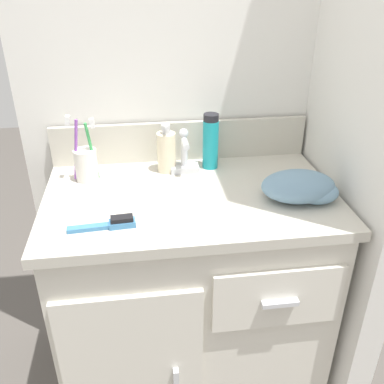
% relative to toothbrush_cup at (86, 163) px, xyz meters
% --- Properties ---
extents(ground_plane, '(6.00, 6.00, 0.00)m').
position_rel_toothbrush_cup_xyz_m(ground_plane, '(0.30, -0.13, -0.87)').
color(ground_plane, '#4C4742').
extents(wall_back, '(1.02, 0.08, 2.20)m').
position_rel_toothbrush_cup_xyz_m(wall_back, '(0.30, 0.17, 0.23)').
color(wall_back, silver).
rests_on(wall_back, ground_plane).
extents(wall_right, '(0.08, 0.59, 2.20)m').
position_rel_toothbrush_cup_xyz_m(wall_right, '(0.78, -0.13, 0.23)').
color(wall_right, silver).
rests_on(wall_right, ground_plane).
extents(vanity, '(0.84, 0.53, 0.82)m').
position_rel_toothbrush_cup_xyz_m(vanity, '(0.30, -0.14, -0.45)').
color(vanity, silver).
rests_on(vanity, ground_plane).
extents(backsplash, '(0.84, 0.02, 0.13)m').
position_rel_toothbrush_cup_xyz_m(backsplash, '(0.30, 0.11, 0.01)').
color(backsplash, beige).
rests_on(backsplash, vanity).
extents(sink_faucet, '(0.09, 0.09, 0.14)m').
position_rel_toothbrush_cup_xyz_m(sink_faucet, '(0.30, 0.02, -0.01)').
color(sink_faucet, silver).
rests_on(sink_faucet, vanity).
extents(toothbrush_cup, '(0.08, 0.07, 0.21)m').
position_rel_toothbrush_cup_xyz_m(toothbrush_cup, '(0.00, 0.00, 0.00)').
color(toothbrush_cup, white).
rests_on(toothbrush_cup, vanity).
extents(soap_dispenser, '(0.06, 0.06, 0.16)m').
position_rel_toothbrush_cup_xyz_m(soap_dispenser, '(0.25, 0.03, 0.01)').
color(soap_dispenser, beige).
rests_on(soap_dispenser, vanity).
extents(shaving_cream_can, '(0.05, 0.05, 0.18)m').
position_rel_toothbrush_cup_xyz_m(shaving_cream_can, '(0.39, 0.04, 0.03)').
color(shaving_cream_can, teal).
rests_on(shaving_cream_can, vanity).
extents(hairbrush, '(0.17, 0.04, 0.03)m').
position_rel_toothbrush_cup_xyz_m(hairbrush, '(0.08, -0.28, -0.04)').
color(hairbrush, teal).
rests_on(hairbrush, vanity).
extents(hand_towel, '(0.21, 0.15, 0.08)m').
position_rel_toothbrush_cup_xyz_m(hand_towel, '(0.61, -0.21, -0.02)').
color(hand_towel, '#6B8EA8').
rests_on(hand_towel, vanity).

